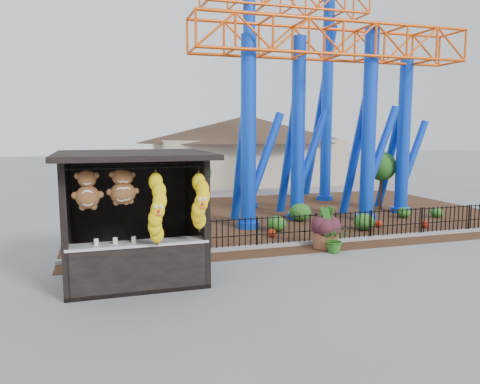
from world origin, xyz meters
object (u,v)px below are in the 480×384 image
object	(u,v)px
prize_booth	(135,219)
potted_plant	(335,239)
roller_coaster	(313,63)
terracotta_planter	(326,239)

from	to	relation	value
prize_booth	potted_plant	xyz separation A→B (m)	(5.89, 1.02, -1.14)
roller_coaster	potted_plant	distance (m)	9.02
prize_booth	terracotta_planter	bearing A→B (deg)	15.65
prize_booth	roller_coaster	xyz separation A→B (m)	(8.12, 7.34, 4.90)
prize_booth	terracotta_planter	size ratio (longest dim) A/B	4.51
prize_booth	terracotta_planter	distance (m)	6.26
terracotta_planter	potted_plant	distance (m)	0.65
terracotta_planter	roller_coaster	bearing A→B (deg)	68.73
roller_coaster	potted_plant	world-z (taller)	roller_coaster
terracotta_planter	potted_plant	xyz separation A→B (m)	(-0.02, -0.64, 0.12)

